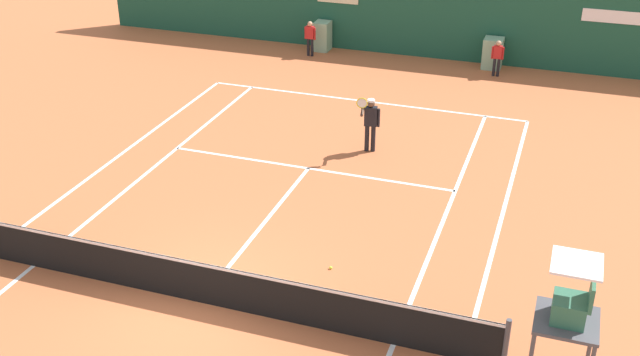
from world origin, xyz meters
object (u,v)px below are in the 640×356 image
ball_kid_centre_post (497,56)px  umpire_chair (569,314)px  player_on_baseline (370,120)px  tennis_ball_by_sideline (331,268)px  ball_kid_left_post (310,36)px

ball_kid_centre_post → umpire_chair: bearing=99.6°
player_on_baseline → ball_kid_centre_post: bearing=-120.3°
player_on_baseline → tennis_ball_by_sideline: player_on_baseline is taller
umpire_chair → player_on_baseline: 10.29m
ball_kid_left_post → tennis_ball_by_sideline: (5.37, -13.63, -0.74)m
ball_kid_left_post → tennis_ball_by_sideline: 14.67m
ball_kid_centre_post → tennis_ball_by_sideline: bearing=81.6°
tennis_ball_by_sideline → player_on_baseline: bearing=98.0°
player_on_baseline → tennis_ball_by_sideline: size_ratio=26.51×
ball_kid_left_post → ball_kid_centre_post: (7.05, -0.00, -0.03)m
ball_kid_left_post → umpire_chair: bearing=122.5°
ball_kid_centre_post → tennis_ball_by_sideline: size_ratio=19.16×
ball_kid_left_post → ball_kid_centre_post: ball_kid_left_post is taller
ball_kid_left_post → ball_kid_centre_post: size_ratio=1.04×
tennis_ball_by_sideline → ball_kid_centre_post: bearing=83.0°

